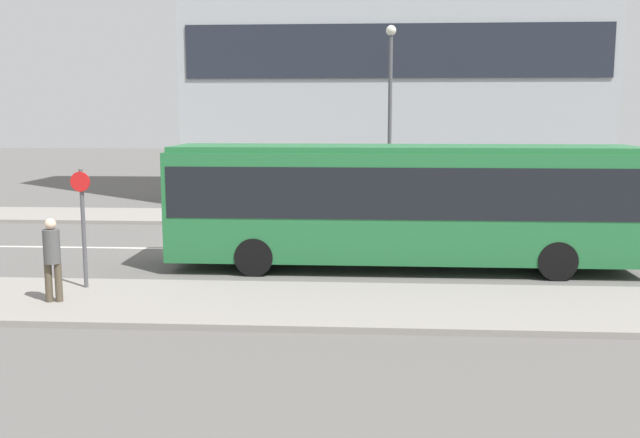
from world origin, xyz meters
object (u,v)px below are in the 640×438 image
at_px(bus_stop_sign, 83,219).
at_px(street_lamp, 390,103).
at_px(pedestrian_near_stop, 52,254).
at_px(parked_car_0, 611,214).
at_px(city_bus, 402,198).

distance_m(bus_stop_sign, street_lamp, 12.95).
relative_size(pedestrian_near_stop, bus_stop_sign, 0.66).
height_order(bus_stop_sign, street_lamp, street_lamp).
height_order(parked_car_0, pedestrian_near_stop, pedestrian_near_stop).
xyz_separation_m(city_bus, street_lamp, (-0.10, 7.42, 2.52)).
height_order(city_bus, parked_car_0, city_bus).
bearing_deg(street_lamp, pedestrian_near_stop, -121.84).
bearing_deg(bus_stop_sign, street_lamp, 55.91).
xyz_separation_m(city_bus, bus_stop_sign, (-7.20, -3.08, -0.15)).
height_order(city_bus, bus_stop_sign, city_bus).
xyz_separation_m(city_bus, parked_car_0, (7.29, 5.83, -1.18)).
bearing_deg(pedestrian_near_stop, bus_stop_sign, -107.22).
bearing_deg(bus_stop_sign, city_bus, 23.14).
height_order(city_bus, pedestrian_near_stop, city_bus).
xyz_separation_m(parked_car_0, bus_stop_sign, (-14.49, -8.91, 1.03)).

